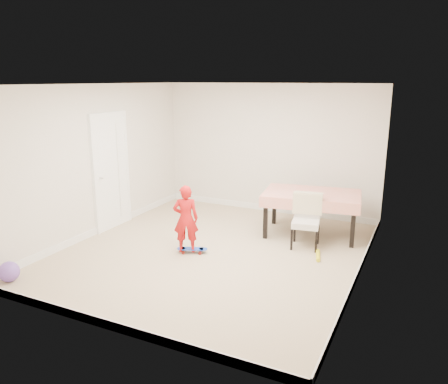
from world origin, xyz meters
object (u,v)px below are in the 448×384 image
at_px(dining_chair, 306,221).
at_px(skateboard, 192,250).
at_px(child, 186,221).
at_px(balloon, 9,272).
at_px(dining_table, 311,214).

distance_m(dining_chair, skateboard, 1.89).
distance_m(child, balloon, 2.56).
bearing_deg(balloon, skateboard, 48.30).
xyz_separation_m(dining_chair, child, (-1.62, -1.07, 0.10)).
height_order(child, balloon, child).
height_order(dining_table, child, child).
bearing_deg(balloon, dining_table, 48.30).
distance_m(dining_table, dining_chair, 0.63).
bearing_deg(dining_table, dining_chair, -91.38).
xyz_separation_m(child, balloon, (-1.67, -1.90, -0.40)).
relative_size(skateboard, child, 0.45).
bearing_deg(dining_table, balloon, -140.43).
relative_size(dining_table, dining_chair, 1.85).
xyz_separation_m(dining_table, dining_chair, (0.08, -0.62, 0.06)).
relative_size(dining_chair, child, 0.82).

